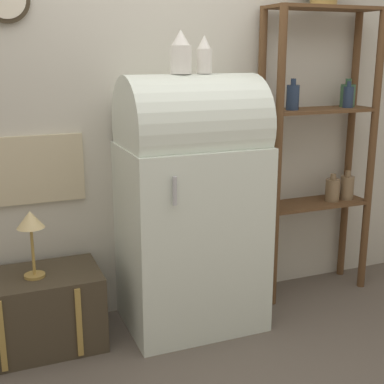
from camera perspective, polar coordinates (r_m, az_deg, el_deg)
name	(u,v)px	position (r m, az deg, el deg)	size (l,w,h in m)	color
ground_plane	(208,341)	(3.15, 1.71, -15.55)	(12.00, 12.00, 0.00)	#60564C
wall_back	(171,93)	(3.26, -2.31, 10.52)	(7.00, 0.09, 2.70)	beige
refrigerator	(191,202)	(3.07, -0.09, -1.04)	(0.78, 0.62, 1.47)	silver
suitcase_trunk	(37,311)	(3.11, -16.23, -12.10)	(0.70, 0.44, 0.43)	#423828
shelf_unit	(320,139)	(3.57, 13.47, 5.51)	(0.76, 0.28, 1.86)	brown
vase_left	(181,54)	(2.93, -1.21, 14.55)	(0.11, 0.11, 0.23)	white
vase_center	(204,56)	(2.98, 1.30, 14.32)	(0.09, 0.09, 0.20)	white
desk_lamp	(31,226)	(2.90, -16.82, -3.46)	(0.14, 0.14, 0.37)	#AD8942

